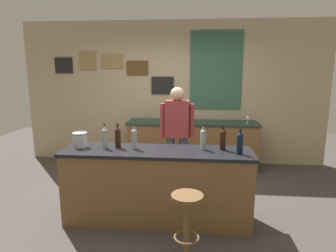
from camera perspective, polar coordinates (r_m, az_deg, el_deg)
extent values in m
plane|color=#423D38|center=(4.28, -1.35, -15.12)|extent=(10.00, 10.00, 0.00)
cube|color=tan|center=(5.88, 0.94, 6.38)|extent=(6.00, 0.06, 2.80)
cube|color=black|center=(6.37, -19.61, 11.04)|extent=(0.36, 0.02, 0.31)
cube|color=#997F4C|center=(6.18, -15.36, 12.09)|extent=(0.33, 0.02, 0.35)
cube|color=#997F4C|center=(6.02, -10.80, 12.24)|extent=(0.42, 0.02, 0.28)
cube|color=brown|center=(5.91, -6.00, 11.15)|extent=(0.43, 0.02, 0.28)
cube|color=black|center=(5.84, -1.07, 7.90)|extent=(0.44, 0.02, 0.34)
cube|color=#38664C|center=(5.81, 9.31, 10.63)|extent=(0.99, 0.02, 1.50)
cube|color=brown|center=(3.74, -2.12, -11.79)|extent=(2.27, 0.57, 0.88)
cube|color=black|center=(3.58, -2.17, -5.00)|extent=(2.32, 0.60, 0.04)
cube|color=brown|center=(5.65, 4.65, -3.85)|extent=(2.41, 0.53, 0.86)
cube|color=#1E382D|center=(5.55, 4.73, 0.63)|extent=(2.46, 0.56, 0.04)
cylinder|color=#384766|center=(4.62, 2.98, -7.33)|extent=(0.13, 0.13, 0.86)
cylinder|color=#384766|center=(4.63, 0.48, -7.27)|extent=(0.13, 0.13, 0.86)
cube|color=maroon|center=(4.45, 1.78, 1.40)|extent=(0.36, 0.20, 0.56)
sphere|color=tan|center=(4.40, 1.81, 6.21)|extent=(0.21, 0.21, 0.21)
cylinder|color=maroon|center=(4.44, 4.61, 0.97)|extent=(0.08, 0.08, 0.52)
cylinder|color=maroon|center=(4.47, -1.03, 1.07)|extent=(0.08, 0.08, 0.52)
cylinder|color=brown|center=(3.12, 3.67, -19.18)|extent=(0.06, 0.06, 0.65)
torus|color=brown|center=(3.17, 3.65, -20.78)|extent=(0.26, 0.26, 0.02)
cylinder|color=brown|center=(2.96, 3.76, -13.51)|extent=(0.32, 0.32, 0.03)
cylinder|color=#999E99|center=(3.72, -12.16, -2.72)|extent=(0.07, 0.07, 0.20)
sphere|color=#999E99|center=(3.69, -12.23, -1.02)|extent=(0.07, 0.07, 0.07)
cylinder|color=#999E99|center=(3.69, -12.25, -0.53)|extent=(0.03, 0.03, 0.09)
cylinder|color=black|center=(3.68, -12.29, 0.28)|extent=(0.03, 0.03, 0.02)
cylinder|color=black|center=(3.71, -9.71, -2.65)|extent=(0.07, 0.07, 0.20)
sphere|color=black|center=(3.69, -9.77, -0.95)|extent=(0.07, 0.07, 0.07)
cylinder|color=black|center=(3.68, -9.79, -0.46)|extent=(0.03, 0.03, 0.09)
cylinder|color=black|center=(3.67, -9.82, 0.35)|extent=(0.03, 0.03, 0.02)
cylinder|color=#999E99|center=(3.63, -6.57, -2.87)|extent=(0.07, 0.07, 0.20)
sphere|color=#999E99|center=(3.61, -6.61, -1.13)|extent=(0.07, 0.07, 0.07)
cylinder|color=#999E99|center=(3.60, -6.62, -0.63)|extent=(0.03, 0.03, 0.09)
cylinder|color=black|center=(3.59, -6.64, 0.20)|extent=(0.03, 0.03, 0.02)
cylinder|color=#999E99|center=(3.61, 6.82, -2.97)|extent=(0.07, 0.07, 0.20)
sphere|color=#999E99|center=(3.58, 6.87, -1.23)|extent=(0.07, 0.07, 0.07)
cylinder|color=#999E99|center=(3.57, 6.88, -0.72)|extent=(0.03, 0.03, 0.09)
cylinder|color=black|center=(3.56, 6.90, 0.11)|extent=(0.03, 0.03, 0.02)
cylinder|color=black|center=(3.62, 10.59, -3.03)|extent=(0.07, 0.07, 0.20)
sphere|color=black|center=(3.60, 10.65, -1.29)|extent=(0.07, 0.07, 0.07)
cylinder|color=black|center=(3.59, 10.67, -0.79)|extent=(0.03, 0.03, 0.09)
cylinder|color=black|center=(3.58, 10.70, 0.04)|extent=(0.03, 0.03, 0.02)
cylinder|color=black|center=(3.49, 13.78, -3.71)|extent=(0.07, 0.07, 0.20)
sphere|color=black|center=(3.46, 13.87, -1.91)|extent=(0.07, 0.07, 0.07)
cylinder|color=black|center=(3.46, 13.90, -1.39)|extent=(0.03, 0.03, 0.09)
cylinder|color=black|center=(3.45, 13.94, -0.53)|extent=(0.03, 0.03, 0.02)
cylinder|color=#B7BABF|center=(3.85, -16.71, -2.63)|extent=(0.17, 0.17, 0.18)
torus|color=#B7BABF|center=(3.83, -16.79, -1.32)|extent=(0.19, 0.19, 0.02)
cylinder|color=silver|center=(5.52, 2.32, 0.84)|extent=(0.06, 0.06, 0.00)
cylinder|color=silver|center=(5.51, 2.33, 1.25)|extent=(0.01, 0.01, 0.07)
cone|color=silver|center=(5.50, 2.33, 2.02)|extent=(0.07, 0.07, 0.08)
cylinder|color=silver|center=(5.59, 15.16, 0.58)|extent=(0.06, 0.06, 0.00)
cylinder|color=silver|center=(5.58, 15.18, 0.98)|extent=(0.01, 0.01, 0.07)
cone|color=silver|center=(5.57, 15.22, 1.74)|extent=(0.07, 0.07, 0.08)
cylinder|color=#B2332D|center=(5.58, 4.28, 1.40)|extent=(0.08, 0.08, 0.09)
torus|color=#B2332D|center=(5.58, 4.86, 1.44)|extent=(0.06, 0.01, 0.06)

